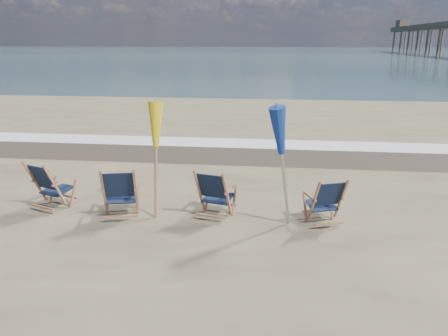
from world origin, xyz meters
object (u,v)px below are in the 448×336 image
object	(u,v)px
beach_chair_2	(227,196)
umbrella_blue	(285,135)
beach_chair_1	(136,193)
umbrella_yellow	(154,131)
beach_chair_0	(56,188)
beach_chair_3	(341,201)

from	to	relation	value
beach_chair_2	umbrella_blue	xyz separation A→B (m)	(1.05, -0.13, 1.23)
beach_chair_1	umbrella_yellow	distance (m)	1.23
beach_chair_0	umbrella_yellow	bearing A→B (deg)	-153.72
beach_chair_1	beach_chair_0	bearing A→B (deg)	-17.98
umbrella_yellow	beach_chair_3	bearing A→B (deg)	-1.64
beach_chair_1	umbrella_blue	xyz separation A→B (m)	(2.79, -0.04, 1.21)
beach_chair_0	beach_chair_1	world-z (taller)	beach_chair_1
beach_chair_1	beach_chair_3	xyz separation A→B (m)	(3.87, 0.17, -0.05)
beach_chair_0	umbrella_yellow	xyz separation A→B (m)	(2.02, 0.16, 1.16)
beach_chair_1	beach_chair_2	distance (m)	1.74
beach_chair_0	beach_chair_3	xyz separation A→B (m)	(5.55, 0.06, -0.04)
beach_chair_2	umbrella_blue	bearing A→B (deg)	-172.31
umbrella_blue	beach_chair_2	bearing A→B (deg)	172.99
beach_chair_0	beach_chair_2	bearing A→B (deg)	-158.55
beach_chair_0	beach_chair_3	world-z (taller)	beach_chair_0
beach_chair_1	umbrella_yellow	size ratio (longest dim) A/B	0.48
beach_chair_3	umbrella_blue	distance (m)	1.67
beach_chair_0	beach_chair_2	xyz separation A→B (m)	(3.42, -0.01, -0.01)
beach_chair_2	beach_chair_3	world-z (taller)	beach_chair_2
beach_chair_0	beach_chair_1	xyz separation A→B (m)	(1.68, -0.10, 0.01)
beach_chair_3	umbrella_blue	xyz separation A→B (m)	(-1.08, -0.20, 1.26)
beach_chair_3	beach_chair_0	bearing A→B (deg)	-18.95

